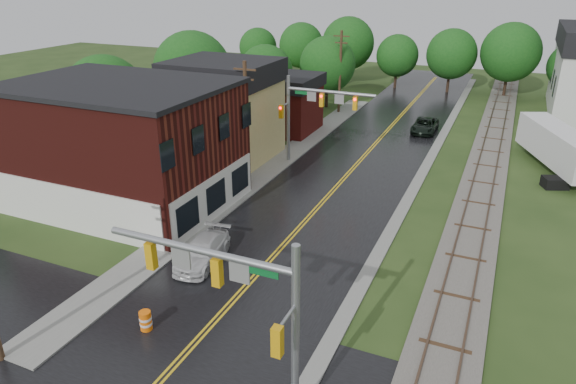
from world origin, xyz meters
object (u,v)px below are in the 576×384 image
Objects in this scene: utility_pole_b at (246,120)px; utility_pole_c at (340,71)px; traffic_signal_near at (237,291)px; brick_building at (123,144)px; tree_left_b at (193,73)px; tree_left_a at (106,98)px; tree_left_e at (328,66)px; suv_dark at (425,126)px; semi_trailer at (558,146)px; traffic_signal_far at (313,106)px; tree_left_c at (266,74)px; construction_barrel at (146,321)px; pickup_white at (203,252)px.

utility_pole_b and utility_pole_c have the same top height.
traffic_signal_near is 43.24m from utility_pole_c.
brick_building is 29.56m from utility_pole_c.
utility_pole_b is 0.93× the size of tree_left_b.
tree_left_a is 26.40m from tree_left_e.
semi_trailer is at bearing -31.13° from suv_dark.
utility_pole_b is 22.00m from utility_pole_c.
utility_pole_b is at bearing -123.68° from traffic_signal_far.
tree_left_c is at bearing -179.97° from suv_dark.
brick_building reaches higher than semi_trailer.
tree_left_a is at bearing -161.58° from semi_trailer.
tree_left_a is at bearing -162.70° from traffic_signal_far.
utility_pole_c reaches higher than tree_left_a.
tree_left_a reaches higher than semi_trailer.
traffic_signal_near reaches higher than semi_trailer.
traffic_signal_near is at bearing -76.26° from utility_pole_c.
utility_pole_c is 24.28m from semi_trailer.
utility_pole_c is at bearing 30.20° from tree_left_c.
construction_barrel is at bearing -47.78° from brick_building.
utility_pole_c is at bearing -42.84° from tree_left_e.
tree_left_c is 1.58× the size of suv_dark.
tree_left_e reaches higher than traffic_signal_near.
brick_building is 15.30m from construction_barrel.
utility_pole_b is 23.99m from tree_left_e.
traffic_signal_far is at bearing 92.41° from construction_barrel.
utility_pole_c is at bearing 47.61° from tree_left_b.
tree_left_b is (-14.38, 4.90, 0.74)m from traffic_signal_far.
brick_building is 24.94m from tree_left_c.
utility_pole_c is 34.42m from pickup_white.
tree_left_c is (-10.38, 12.90, -0.46)m from traffic_signal_far.
tree_left_e is 36.56m from pickup_white.
construction_barrel is at bearing -61.18° from tree_left_b.
tree_left_b is at bearing 107.61° from brick_building.
tree_left_c reaches higher than traffic_signal_near.
tree_left_b reaches higher than tree_left_c.
suv_dark is at bearing 62.08° from traffic_signal_far.
traffic_signal_near is 0.96× the size of tree_left_c.
utility_pole_b is 21.26m from suv_dark.
utility_pole_c is (-10.27, 42.00, -0.25)m from traffic_signal_near.
construction_barrel is at bearing -76.56° from utility_pole_b.
traffic_signal_far is 1.59× the size of pickup_white.
tree_left_a is 36.76m from semi_trailer.
traffic_signal_near is at bearing -39.17° from brick_building.
pickup_white is at bearing -81.22° from tree_left_e.
tree_left_b is at bearing 125.49° from traffic_signal_near.
construction_barrel is at bearing -89.87° from pickup_white.
semi_trailer is (34.76, 11.57, -3.03)m from tree_left_a.
tree_left_b is 32.27m from construction_barrel.
brick_building is 10.14m from tree_left_a.
tree_left_b is at bearing -122.74° from tree_left_e.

